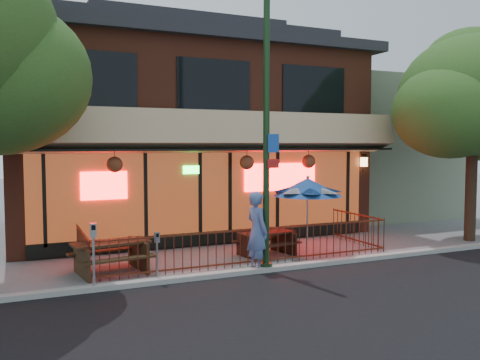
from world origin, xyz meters
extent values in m
plane|color=gray|center=(0.00, 0.00, 0.00)|extent=(80.00, 80.00, 0.00)
cube|color=black|center=(0.00, -6.00, 0.00)|extent=(80.00, 11.00, 0.00)
cube|color=#999993|center=(0.00, -0.50, 0.06)|extent=(80.00, 0.25, 0.12)
cube|color=maroon|center=(0.00, 7.20, 3.25)|extent=(12.00, 8.00, 6.50)
cube|color=#59230F|center=(0.00, 3.18, 1.65)|extent=(11.00, 0.06, 2.60)
cube|color=#FF0C0C|center=(2.30, 3.10, 2.10)|extent=(2.60, 0.04, 0.90)
cube|color=#FF0C0C|center=(-3.40, 3.10, 2.00)|extent=(1.30, 0.04, 0.80)
cube|color=#D1AF84|center=(0.00, 2.70, 3.55)|extent=(12.20, 1.33, 1.26)
cube|color=black|center=(-3.60, 3.18, 5.00)|extent=(2.40, 0.06, 1.60)
cube|color=black|center=(0.00, 3.18, 5.00)|extent=(2.40, 0.06, 1.60)
cube|color=black|center=(3.60, 3.18, 5.00)|extent=(2.40, 0.06, 1.60)
cube|color=black|center=(0.00, 3.15, 0.25)|extent=(11.00, 0.12, 0.40)
cube|color=#FFC672|center=(5.60, 3.02, 2.55)|extent=(0.18, 0.18, 0.32)
cube|color=slate|center=(9.00, 7.70, 3.00)|extent=(6.00, 7.00, 6.00)
cube|color=#511F11|center=(0.00, 0.20, 0.95)|extent=(8.40, 0.04, 0.04)
cube|color=#511F11|center=(0.00, 0.20, 0.12)|extent=(8.40, 0.04, 0.04)
cube|color=#511F11|center=(-4.20, 1.50, 0.95)|extent=(0.04, 2.60, 0.04)
cube|color=#511F11|center=(4.20, 1.50, 0.95)|extent=(0.04, 2.60, 0.04)
cylinder|color=#511F11|center=(0.00, 0.20, 0.50)|extent=(0.02, 0.02, 1.00)
cylinder|color=#173418|center=(0.00, -0.40, 3.50)|extent=(0.16, 0.16, 7.00)
cylinder|color=#173418|center=(0.00, -0.40, 0.10)|extent=(0.32, 0.32, 0.20)
cube|color=#194CB2|center=(0.12, -0.55, 3.20)|extent=(0.30, 0.02, 0.45)
cube|color=red|center=(0.12, -0.55, 2.70)|extent=(0.30, 0.02, 0.22)
cylinder|color=#35251A|center=(8.00, 0.50, 2.24)|extent=(0.36, 0.36, 4.48)
ellipsoid|color=#274D19|center=(8.00, 0.50, 4.76)|extent=(4.80, 4.80, 3.94)
ellipsoid|color=#274D19|center=(8.20, 0.90, 5.74)|extent=(3.12, 3.12, 2.56)
cube|color=#3A2715|center=(-4.31, 0.82, 0.38)|extent=(0.24, 1.32, 0.76)
cube|color=#3A2715|center=(-2.89, 1.02, 0.38)|extent=(0.24, 1.32, 0.76)
cube|color=#3A2715|center=(-3.60, 0.92, 0.76)|extent=(1.93, 1.01, 0.06)
cube|color=#3A2715|center=(-3.52, 0.37, 0.45)|extent=(1.86, 0.54, 0.05)
cube|color=#3A2715|center=(-3.68, 1.48, 0.45)|extent=(1.86, 0.54, 0.05)
cube|color=black|center=(0.19, 1.04, 0.33)|extent=(0.24, 1.15, 0.66)
cube|color=black|center=(1.41, 1.25, 0.33)|extent=(0.24, 1.15, 0.66)
cube|color=black|center=(0.80, 1.15, 0.66)|extent=(1.69, 0.92, 0.05)
cube|color=black|center=(0.88, 0.66, 0.39)|extent=(1.62, 0.51, 0.04)
cube|color=black|center=(0.72, 1.63, 0.39)|extent=(1.62, 0.51, 0.04)
cylinder|color=gray|center=(2.01, 0.92, 1.04)|extent=(0.05, 0.05, 2.09)
cone|color=navy|center=(2.01, 0.92, 1.95)|extent=(2.00, 2.00, 0.52)
sphere|color=gray|center=(2.01, 0.92, 2.23)|extent=(0.09, 0.09, 0.09)
imported|color=#536BA7|center=(-0.21, -0.32, 1.00)|extent=(0.58, 0.79, 2.01)
cylinder|color=gray|center=(-2.78, -0.40, 0.48)|extent=(0.04, 0.04, 0.95)
cube|color=gray|center=(-2.78, -0.40, 1.05)|extent=(0.12, 0.11, 0.24)
cube|color=black|center=(-2.78, -0.44, 1.11)|extent=(0.07, 0.02, 0.09)
cylinder|color=#9A9BA3|center=(-4.20, -0.48, 0.60)|extent=(0.05, 0.05, 1.20)
cube|color=#9A9BA3|center=(-4.20, -0.48, 1.33)|extent=(0.13, 0.11, 0.30)
cube|color=black|center=(-4.20, -0.54, 1.39)|extent=(0.09, 0.01, 0.11)
camera|label=1|loc=(-5.67, -11.64, 3.17)|focal=38.00mm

